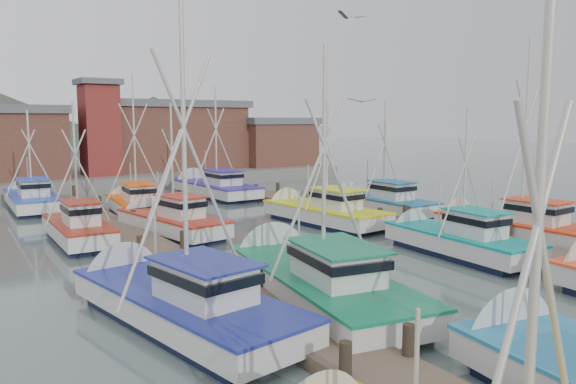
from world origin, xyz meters
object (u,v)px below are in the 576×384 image
lookout_tower (100,127)px  boat_4 (312,279)px  boat_12 (135,205)px  boat_8 (168,222)px

lookout_tower → boat_4: bearing=-94.1°
boat_4 → boat_12: bearing=99.1°
boat_12 → lookout_tower: bearing=88.0°
boat_8 → boat_4: bearing=-98.7°
boat_4 → boat_8: (-0.10, 13.29, -0.01)m
boat_4 → boat_8: 13.29m
boat_4 → boat_12: (0.31, 20.03, 0.00)m
boat_4 → boat_8: boat_4 is taller
lookout_tower → boat_12: (-2.30, -16.01, -4.87)m
lookout_tower → boat_8: bearing=-96.8°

